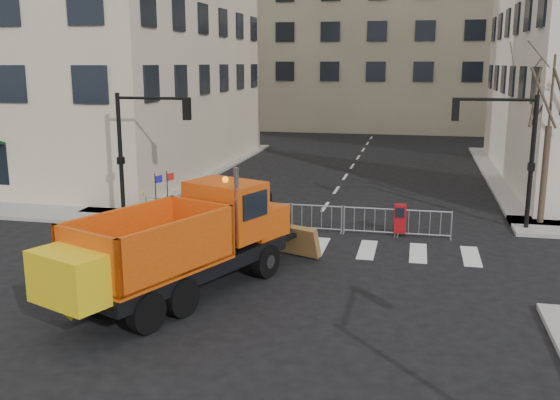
% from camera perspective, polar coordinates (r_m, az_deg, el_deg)
% --- Properties ---
extents(ground, '(120.00, 120.00, 0.00)m').
position_cam_1_polar(ground, '(18.00, -1.55, -9.07)').
color(ground, black).
rests_on(ground, ground).
extents(sidewalk_back, '(64.00, 5.00, 0.15)m').
position_cam_1_polar(sidewalk_back, '(25.91, 3.01, -2.16)').
color(sidewalk_back, gray).
rests_on(sidewalk_back, ground).
extents(building_far, '(30.00, 18.00, 24.00)m').
position_cam_1_polar(building_far, '(68.57, 9.47, 16.80)').
color(building_far, tan).
rests_on(building_far, ground).
extents(traffic_light_left, '(0.18, 0.18, 5.40)m').
position_cam_1_polar(traffic_light_left, '(26.93, -14.36, 3.73)').
color(traffic_light_left, black).
rests_on(traffic_light_left, ground).
extents(traffic_light_right, '(0.18, 0.18, 5.40)m').
position_cam_1_polar(traffic_light_right, '(26.40, 22.00, 3.04)').
color(traffic_light_right, black).
rests_on(traffic_light_right, ground).
extents(crowd_barriers, '(12.60, 0.60, 1.10)m').
position_cam_1_polar(crowd_barriers, '(25.07, 0.99, -1.53)').
color(crowd_barriers, '#9EA0A5').
rests_on(crowd_barriers, ground).
extents(street_tree, '(3.00, 3.00, 7.50)m').
position_cam_1_polar(street_tree, '(27.37, 23.30, 5.46)').
color(street_tree, '#382B21').
rests_on(street_tree, ground).
extents(plow_truck, '(5.93, 9.74, 3.68)m').
position_cam_1_polar(plow_truck, '(17.91, -9.16, -3.81)').
color(plow_truck, black).
rests_on(plow_truck, ground).
extents(cop_a, '(0.66, 0.46, 1.71)m').
position_cam_1_polar(cop_a, '(21.52, -3.83, -3.08)').
color(cop_a, black).
rests_on(cop_a, ground).
extents(cop_b, '(1.03, 0.95, 1.69)m').
position_cam_1_polar(cop_b, '(22.78, -3.00, -2.21)').
color(cop_b, black).
rests_on(cop_b, ground).
extents(cop_c, '(1.23, 0.97, 1.94)m').
position_cam_1_polar(cop_c, '(23.34, -1.00, -1.52)').
color(cop_c, black).
rests_on(cop_c, ground).
extents(worker, '(1.23, 0.76, 1.83)m').
position_cam_1_polar(worker, '(29.13, -13.40, 1.15)').
color(worker, gold).
rests_on(worker, sidewalk_back).
extents(newspaper_box, '(0.47, 0.43, 1.10)m').
position_cam_1_polar(newspaper_box, '(24.61, 10.91, -1.66)').
color(newspaper_box, maroon).
rests_on(newspaper_box, sidewalk_back).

